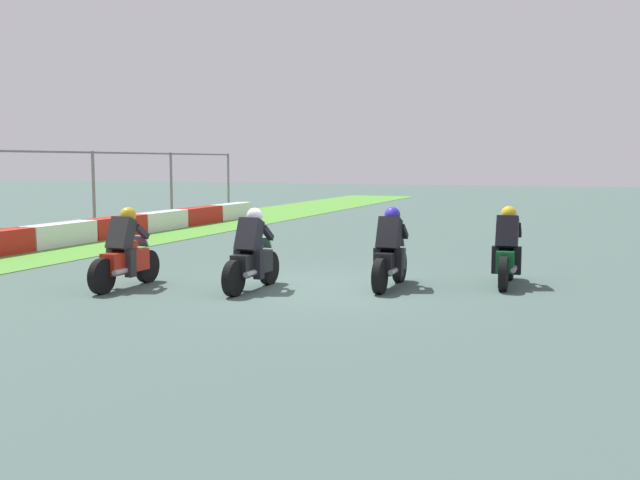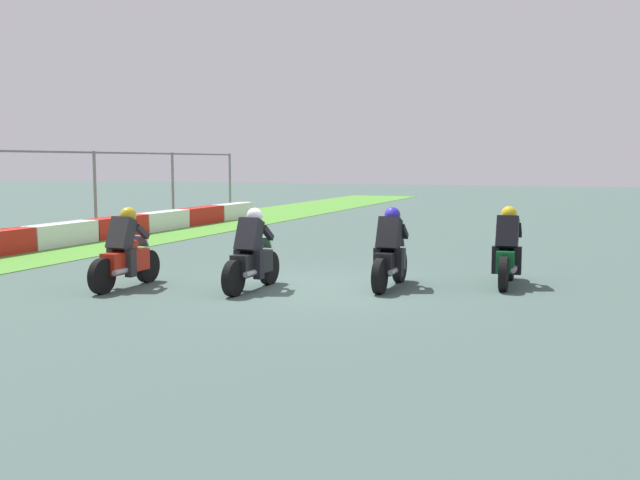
# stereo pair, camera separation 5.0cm
# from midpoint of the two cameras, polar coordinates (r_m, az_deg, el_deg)

# --- Properties ---
(ground_plane) EXTENTS (120.00, 120.00, 0.00)m
(ground_plane) POSITION_cam_midpoint_polar(r_m,az_deg,el_deg) (14.16, 0.06, -3.59)
(ground_plane) COLOR #40564F
(rider_lane_a) EXTENTS (2.04, 0.55, 1.51)m
(rider_lane_a) POSITION_cam_midpoint_polar(r_m,az_deg,el_deg) (14.71, 14.12, -0.96)
(rider_lane_a) COLOR black
(rider_lane_a) RESTS_ON ground_plane
(rider_lane_b) EXTENTS (2.04, 0.54, 1.51)m
(rider_lane_b) POSITION_cam_midpoint_polar(r_m,az_deg,el_deg) (14.06, 5.45, -1.12)
(rider_lane_b) COLOR black
(rider_lane_b) RESTS_ON ground_plane
(rider_lane_c) EXTENTS (2.04, 0.54, 1.51)m
(rider_lane_c) POSITION_cam_midpoint_polar(r_m,az_deg,el_deg) (13.80, -5.08, -1.25)
(rider_lane_c) COLOR black
(rider_lane_c) RESTS_ON ground_plane
(rider_lane_d) EXTENTS (2.04, 0.54, 1.51)m
(rider_lane_d) POSITION_cam_midpoint_polar(r_m,az_deg,el_deg) (14.44, -14.44, -1.10)
(rider_lane_d) COLOR black
(rider_lane_d) RESTS_ON ground_plane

